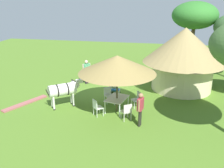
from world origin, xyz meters
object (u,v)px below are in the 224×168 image
(shade_umbrella, at_px, (117,64))
(patio_chair_near_lawn, at_px, (108,94))
(patio_chair_west_end, at_px, (127,111))
(striped_lounge_chair, at_px, (115,90))
(patio_chair_east_end, at_px, (97,107))
(patio_dining_table, at_px, (117,99))
(zebra_nearest_camera, at_px, (63,90))
(guest_beside_umbrella, at_px, (140,106))
(acacia_tree_far_lawn, at_px, (195,16))
(patio_chair_near_hut, at_px, (137,98))
(standing_watcher, at_px, (87,70))
(thatched_hut, at_px, (184,55))
(zebra_by_umbrella, at_px, (119,66))

(shade_umbrella, height_order, patio_chair_near_lawn, shade_umbrella)
(patio_chair_west_end, height_order, striped_lounge_chair, patio_chair_west_end)
(patio_chair_near_lawn, bearing_deg, patio_chair_east_end, 48.86)
(patio_dining_table, distance_m, zebra_nearest_camera, 2.99)
(patio_dining_table, bearing_deg, guest_beside_umbrella, 43.89)
(striped_lounge_chair, height_order, acacia_tree_far_lawn, acacia_tree_far_lawn)
(patio_chair_near_hut, bearing_deg, zebra_nearest_camera, 67.56)
(standing_watcher, relative_size, acacia_tree_far_lawn, 0.31)
(guest_beside_umbrella, bearing_deg, thatched_hut, 169.80)
(patio_chair_near_hut, relative_size, patio_chair_near_lawn, 1.00)
(patio_chair_near_lawn, relative_size, guest_beside_umbrella, 0.54)
(patio_dining_table, xyz_separation_m, standing_watcher, (-3.89, -2.81, 0.35))
(thatched_hut, xyz_separation_m, patio_chair_west_end, (5.11, -2.88, -1.76))
(shade_umbrella, distance_m, standing_watcher, 5.05)
(thatched_hut, xyz_separation_m, patio_chair_near_lawn, (3.11, -4.24, -1.76))
(striped_lounge_chair, xyz_separation_m, acacia_tree_far_lawn, (-5.84, 5.03, 4.13))
(shade_umbrella, relative_size, patio_dining_table, 2.62)
(standing_watcher, bearing_deg, patio_chair_west_end, 83.04)
(patio_chair_east_end, relative_size, striped_lounge_chair, 1.07)
(patio_chair_near_lawn, height_order, patio_chair_east_end, same)
(thatched_hut, distance_m, acacia_tree_far_lawn, 4.74)
(striped_lounge_chair, relative_size, acacia_tree_far_lawn, 0.15)
(thatched_hut, distance_m, patio_chair_east_end, 6.86)
(patio_chair_east_end, distance_m, zebra_by_umbrella, 6.33)
(patio_chair_near_hut, bearing_deg, patio_chair_east_end, 94.88)
(patio_chair_west_end, bearing_deg, patio_chair_east_end, 139.10)
(shade_umbrella, distance_m, patio_chair_near_hut, 2.38)
(guest_beside_umbrella, bearing_deg, patio_chair_east_end, -93.21)
(patio_chair_near_lawn, relative_size, standing_watcher, 0.54)
(guest_beside_umbrella, distance_m, acacia_tree_far_lawn, 10.70)
(guest_beside_umbrella, bearing_deg, patio_dining_table, -124.48)
(patio_chair_near_hut, height_order, guest_beside_umbrella, guest_beside_umbrella)
(patio_dining_table, relative_size, zebra_by_umbrella, 0.68)
(patio_chair_near_lawn, relative_size, striped_lounge_chair, 1.07)
(guest_beside_umbrella, distance_m, striped_lounge_chair, 4.33)
(patio_dining_table, height_order, standing_watcher, standing_watcher)
(zebra_by_umbrella, bearing_deg, patio_chair_near_lawn, 93.62)
(acacia_tree_far_lawn, bearing_deg, patio_chair_east_end, -30.61)
(zebra_nearest_camera, height_order, acacia_tree_far_lawn, acacia_tree_far_lawn)
(patio_chair_west_end, height_order, zebra_nearest_camera, zebra_nearest_camera)
(shade_umbrella, xyz_separation_m, striped_lounge_chair, (-2.41, -0.56, -2.32))
(patio_chair_near_hut, distance_m, patio_chair_east_end, 2.40)
(patio_chair_near_lawn, height_order, standing_watcher, standing_watcher)
(striped_lounge_chair, distance_m, zebra_by_umbrella, 3.18)
(patio_chair_east_end, bearing_deg, patio_dining_table, 90.00)
(patio_chair_west_end, bearing_deg, patio_chair_near_hut, 44.22)
(patio_chair_near_hut, bearing_deg, patio_chair_west_end, 135.78)
(thatched_hut, distance_m, patio_dining_table, 5.67)
(shade_umbrella, relative_size, acacia_tree_far_lawn, 0.73)
(zebra_by_umbrella, bearing_deg, acacia_tree_far_lawn, -150.45)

